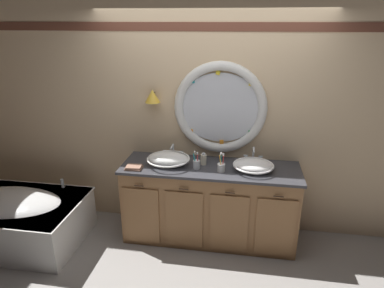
{
  "coord_description": "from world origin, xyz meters",
  "views": [
    {
      "loc": [
        0.39,
        -3.05,
        2.39
      ],
      "look_at": [
        -0.14,
        0.25,
        1.14
      ],
      "focal_mm": 31.32,
      "sensor_mm": 36.0,
      "label": 1
    }
  ],
  "objects_px": {
    "toothbrush_holder_left": "(196,164)",
    "folded_hand_towel": "(134,167)",
    "soap_dispenser": "(204,159)",
    "bathtub": "(11,216)",
    "sink_basin_right": "(253,165)",
    "toothbrush_holder_right": "(221,167)",
    "sink_basin_left": "(168,159)"
  },
  "relations": [
    {
      "from": "toothbrush_holder_left",
      "to": "folded_hand_towel",
      "type": "distance_m",
      "value": 0.67
    },
    {
      "from": "folded_hand_towel",
      "to": "soap_dispenser",
      "type": "bearing_deg",
      "value": 17.87
    },
    {
      "from": "toothbrush_holder_left",
      "to": "bathtub",
      "type": "bearing_deg",
      "value": -170.99
    },
    {
      "from": "sink_basin_right",
      "to": "soap_dispenser",
      "type": "distance_m",
      "value": 0.54
    },
    {
      "from": "toothbrush_holder_right",
      "to": "folded_hand_towel",
      "type": "bearing_deg",
      "value": -175.16
    },
    {
      "from": "sink_basin_left",
      "to": "toothbrush_holder_left",
      "type": "bearing_deg",
      "value": -10.13
    },
    {
      "from": "soap_dispenser",
      "to": "bathtub",
      "type": "bearing_deg",
      "value": -167.9
    },
    {
      "from": "bathtub",
      "to": "sink_basin_right",
      "type": "height_order",
      "value": "sink_basin_right"
    },
    {
      "from": "soap_dispenser",
      "to": "sink_basin_right",
      "type": "bearing_deg",
      "value": -7.63
    },
    {
      "from": "sink_basin_left",
      "to": "soap_dispenser",
      "type": "xyz_separation_m",
      "value": [
        0.38,
        0.07,
        -0.01
      ]
    },
    {
      "from": "bathtub",
      "to": "toothbrush_holder_left",
      "type": "xyz_separation_m",
      "value": [
        2.07,
        0.33,
        0.64
      ]
    },
    {
      "from": "toothbrush_holder_right",
      "to": "folded_hand_towel",
      "type": "height_order",
      "value": "toothbrush_holder_right"
    },
    {
      "from": "bathtub",
      "to": "toothbrush_holder_right",
      "type": "bearing_deg",
      "value": 7.4
    },
    {
      "from": "toothbrush_holder_right",
      "to": "sink_basin_left",
      "type": "bearing_deg",
      "value": 172.02
    },
    {
      "from": "sink_basin_right",
      "to": "toothbrush_holder_right",
      "type": "xyz_separation_m",
      "value": [
        -0.33,
        -0.08,
        -0.0
      ]
    },
    {
      "from": "sink_basin_left",
      "to": "sink_basin_right",
      "type": "height_order",
      "value": "sink_basin_left"
    },
    {
      "from": "sink_basin_left",
      "to": "soap_dispenser",
      "type": "height_order",
      "value": "soap_dispenser"
    },
    {
      "from": "bathtub",
      "to": "folded_hand_towel",
      "type": "height_order",
      "value": "folded_hand_towel"
    },
    {
      "from": "bathtub",
      "to": "sink_basin_left",
      "type": "relative_size",
      "value": 3.46
    },
    {
      "from": "bathtub",
      "to": "sink_basin_left",
      "type": "bearing_deg",
      "value": 12.39
    },
    {
      "from": "soap_dispenser",
      "to": "folded_hand_towel",
      "type": "distance_m",
      "value": 0.76
    },
    {
      "from": "soap_dispenser",
      "to": "toothbrush_holder_right",
      "type": "bearing_deg",
      "value": -36.89
    },
    {
      "from": "sink_basin_right",
      "to": "soap_dispenser",
      "type": "relative_size",
      "value": 3.05
    },
    {
      "from": "toothbrush_holder_right",
      "to": "soap_dispenser",
      "type": "xyz_separation_m",
      "value": [
        -0.2,
        0.15,
        0.01
      ]
    },
    {
      "from": "toothbrush_holder_right",
      "to": "bathtub",
      "type": "bearing_deg",
      "value": -172.6
    },
    {
      "from": "sink_basin_left",
      "to": "folded_hand_towel",
      "type": "relative_size",
      "value": 2.71
    },
    {
      "from": "sink_basin_right",
      "to": "toothbrush_holder_left",
      "type": "distance_m",
      "value": 0.6
    },
    {
      "from": "bathtub",
      "to": "folded_hand_towel",
      "type": "distance_m",
      "value": 1.56
    },
    {
      "from": "toothbrush_holder_right",
      "to": "toothbrush_holder_left",
      "type": "bearing_deg",
      "value": 174.63
    },
    {
      "from": "toothbrush_holder_right",
      "to": "soap_dispenser",
      "type": "relative_size",
      "value": 1.52
    },
    {
      "from": "toothbrush_holder_left",
      "to": "soap_dispenser",
      "type": "relative_size",
      "value": 1.44
    },
    {
      "from": "toothbrush_holder_left",
      "to": "soap_dispenser",
      "type": "xyz_separation_m",
      "value": [
        0.06,
        0.13,
        0.01
      ]
    }
  ]
}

